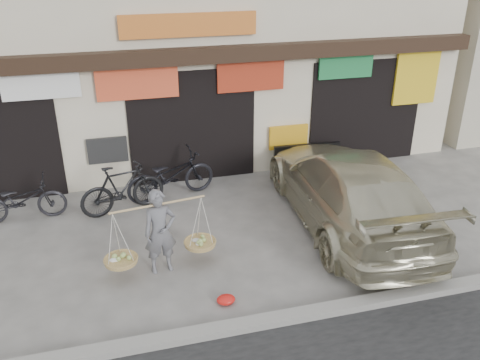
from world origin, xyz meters
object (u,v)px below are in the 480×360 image
object	(u,v)px
street_vendor	(160,235)
bike_0	(21,200)
suv	(348,188)
bike_2	(171,175)
bike_1	(122,188)

from	to	relation	value
street_vendor	bike_0	xyz separation A→B (m)	(-2.58, 2.57, -0.25)
street_vendor	suv	distance (m)	3.98
bike_0	bike_2	bearing A→B (deg)	-86.96
street_vendor	bike_1	size ratio (longest dim) A/B	1.07
bike_2	street_vendor	bearing A→B (deg)	155.28
bike_0	suv	size ratio (longest dim) A/B	0.32
bike_0	bike_2	xyz separation A→B (m)	(3.15, 0.25, 0.08)
street_vendor	bike_2	size ratio (longest dim) A/B	0.96
street_vendor	suv	size ratio (longest dim) A/B	0.36
bike_2	suv	size ratio (longest dim) A/B	0.38
suv	bike_2	bearing A→B (deg)	-28.78
bike_1	suv	world-z (taller)	suv
bike_1	suv	xyz separation A→B (m)	(4.43, -1.66, 0.23)
bike_1	bike_2	world-z (taller)	bike_1
street_vendor	suv	bearing A→B (deg)	2.87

